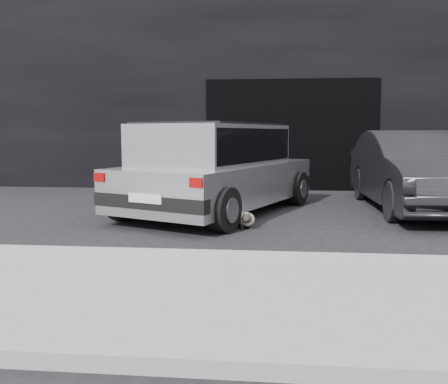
# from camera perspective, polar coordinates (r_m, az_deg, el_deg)

# --- Properties ---
(ground) EXTENTS (80.00, 80.00, 0.00)m
(ground) POSITION_cam_1_polar(r_m,az_deg,el_deg) (7.47, 1.44, -3.27)
(ground) COLOR black
(ground) RESTS_ON ground
(building_facade) EXTENTS (34.00, 4.00, 5.00)m
(building_facade) POSITION_cam_1_polar(r_m,az_deg,el_deg) (13.39, 7.77, 11.97)
(building_facade) COLOR black
(building_facade) RESTS_ON ground
(garage_opening) EXTENTS (4.00, 0.10, 2.60)m
(garage_opening) POSITION_cam_1_polar(r_m,az_deg,el_deg) (11.33, 8.04, 6.79)
(garage_opening) COLOR black
(garage_opening) RESTS_ON ground
(curb) EXTENTS (18.00, 0.25, 0.12)m
(curb) POSITION_cam_1_polar(r_m,az_deg,el_deg) (4.92, 10.97, -8.14)
(curb) COLOR gray
(curb) RESTS_ON ground
(sidewalk) EXTENTS (18.00, 2.20, 0.11)m
(sidewalk) POSITION_cam_1_polar(r_m,az_deg,el_deg) (3.79, 12.68, -12.96)
(sidewalk) COLOR gray
(sidewalk) RESTS_ON ground
(silver_hatchback) EXTENTS (3.29, 4.48, 1.51)m
(silver_hatchback) POSITION_cam_1_polar(r_m,az_deg,el_deg) (7.97, -0.88, 3.35)
(silver_hatchback) COLOR #ABADAF
(silver_hatchback) RESTS_ON ground
(second_car) EXTENTS (1.52, 4.24, 1.39)m
(second_car) POSITION_cam_1_polar(r_m,az_deg,el_deg) (8.88, 21.88, 2.39)
(second_car) COLOR black
(second_car) RESTS_ON ground
(cat_siamese) EXTENTS (0.29, 0.74, 0.26)m
(cat_siamese) POSITION_cam_1_polar(r_m,az_deg,el_deg) (6.81, 2.69, -3.30)
(cat_siamese) COLOR beige
(cat_siamese) RESTS_ON ground
(cat_white) EXTENTS (0.70, 0.50, 0.37)m
(cat_white) POSITION_cam_1_polar(r_m,az_deg,el_deg) (7.06, 1.00, -2.41)
(cat_white) COLOR white
(cat_white) RESTS_ON ground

